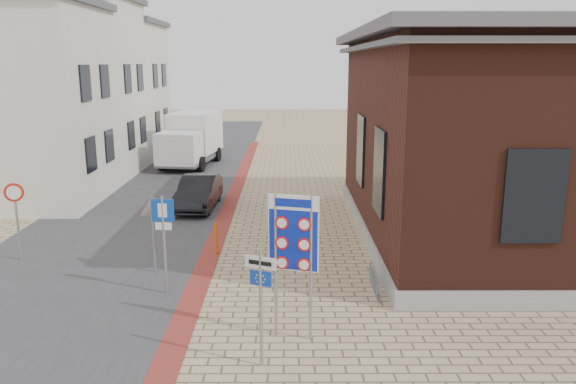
# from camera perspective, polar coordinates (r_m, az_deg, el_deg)

# --- Properties ---
(ground) EXTENTS (120.00, 120.00, 0.00)m
(ground) POSITION_cam_1_polar(r_m,az_deg,el_deg) (12.81, -1.79, -13.81)
(ground) COLOR tan
(ground) RESTS_ON ground
(road_strip) EXTENTS (7.00, 60.00, 0.02)m
(road_strip) POSITION_cam_1_polar(r_m,az_deg,el_deg) (27.67, -12.39, 0.68)
(road_strip) COLOR #38383A
(road_strip) RESTS_ON ground
(curb_strip) EXTENTS (0.60, 40.00, 0.02)m
(curb_strip) POSITION_cam_1_polar(r_m,az_deg,el_deg) (22.31, -6.24, -2.03)
(curb_strip) COLOR maroon
(curb_strip) RESTS_ON ground
(brick_building) EXTENTS (13.00, 13.00, 6.80)m
(brick_building) POSITION_cam_1_polar(r_m,az_deg,el_deg) (20.47, 24.90, 5.39)
(brick_building) COLOR gray
(brick_building) RESTS_ON ground
(townhouse_near) EXTENTS (7.40, 6.40, 8.30)m
(townhouse_near) POSITION_cam_1_polar(r_m,az_deg,el_deg) (26.08, -26.26, 8.16)
(townhouse_near) COLOR silver
(townhouse_near) RESTS_ON ground
(townhouse_mid) EXTENTS (7.40, 6.40, 9.10)m
(townhouse_mid) POSITION_cam_1_polar(r_m,az_deg,el_deg) (31.56, -21.60, 9.93)
(townhouse_mid) COLOR silver
(townhouse_mid) RESTS_ON ground
(townhouse_far) EXTENTS (7.40, 6.40, 8.30)m
(townhouse_far) POSITION_cam_1_polar(r_m,az_deg,el_deg) (37.23, -18.21, 9.91)
(townhouse_far) COLOR silver
(townhouse_far) RESTS_ON ground
(bike_rack) EXTENTS (0.08, 1.80, 0.60)m
(bike_rack) POSITION_cam_1_polar(r_m,az_deg,el_deg) (14.88, 8.82, -8.91)
(bike_rack) COLOR slate
(bike_rack) RESTS_ON ground
(sedan) EXTENTS (1.55, 4.00, 1.30)m
(sedan) POSITION_cam_1_polar(r_m,az_deg,el_deg) (23.00, -9.07, -0.03)
(sedan) COLOR black
(sedan) RESTS_ON ground
(box_truck) EXTENTS (3.08, 5.97, 2.98)m
(box_truck) POSITION_cam_1_polar(r_m,az_deg,el_deg) (32.60, -9.79, 5.37)
(box_truck) COLOR slate
(box_truck) RESTS_ON ground
(border_sign) EXTENTS (1.05, 0.32, 3.15)m
(border_sign) POSITION_cam_1_polar(r_m,az_deg,el_deg) (11.63, 0.55, -4.49)
(border_sign) COLOR gray
(border_sign) RESTS_ON ground
(essen_sign) EXTENTS (0.61, 0.28, 2.39)m
(essen_sign) POSITION_cam_1_polar(r_m,az_deg,el_deg) (10.79, -2.77, -9.93)
(essen_sign) COLOR gray
(essen_sign) RESTS_ON ground
(parking_sign) EXTENTS (0.57, 0.09, 2.58)m
(parking_sign) POSITION_cam_1_polar(r_m,az_deg,el_deg) (14.34, -12.53, -3.57)
(parking_sign) COLOR gray
(parking_sign) RESTS_ON ground
(yield_sign) EXTENTS (0.75, 0.35, 2.23)m
(yield_sign) POSITION_cam_1_polar(r_m,az_deg,el_deg) (15.91, -13.61, -2.26)
(yield_sign) COLOR gray
(yield_sign) RESTS_ON ground
(speed_sign) EXTENTS (0.55, 0.17, 2.37)m
(speed_sign) POSITION_cam_1_polar(r_m,az_deg,el_deg) (18.28, -25.91, -1.57)
(speed_sign) COLOR gray
(speed_sign) RESTS_ON ground
(bollard) EXTENTS (0.10, 0.10, 1.01)m
(bollard) POSITION_cam_1_polar(r_m,az_deg,el_deg) (17.38, -7.31, -4.75)
(bollard) COLOR #D6520B
(bollard) RESTS_ON ground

